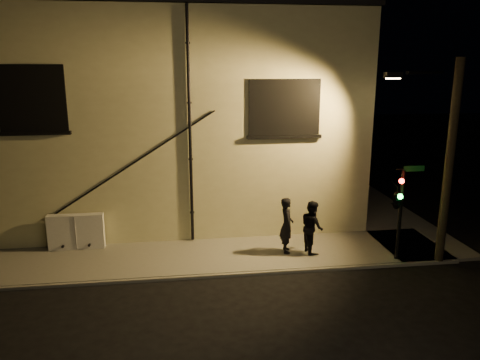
{
  "coord_description": "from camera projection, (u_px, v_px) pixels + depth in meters",
  "views": [
    {
      "loc": [
        -2.29,
        -13.53,
        6.52
      ],
      "look_at": [
        -0.18,
        1.8,
        2.66
      ],
      "focal_mm": 35.0,
      "sensor_mm": 36.0,
      "label": 1
    }
  ],
  "objects": [
    {
      "name": "traffic_signal",
      "position": [
        397.0,
        199.0,
        15.15
      ],
      "size": [
        1.31,
        1.88,
        3.2
      ],
      "color": "black",
      "rests_on": "sidewalk"
    },
    {
      "name": "ground",
      "position": [
        253.0,
        274.0,
        14.89
      ],
      "size": [
        90.0,
        90.0,
        0.0
      ],
      "primitive_type": "plane",
      "color": "black"
    },
    {
      "name": "sidewalk",
      "position": [
        265.0,
        225.0,
        19.25
      ],
      "size": [
        21.0,
        16.0,
        0.12
      ],
      "color": "slate",
      "rests_on": "ground"
    },
    {
      "name": "pedestrian_a",
      "position": [
        287.0,
        225.0,
        16.16
      ],
      "size": [
        0.52,
        0.75,
        1.95
      ],
      "primitive_type": "imported",
      "rotation": [
        0.0,
        0.0,
        1.49
      ],
      "color": "black",
      "rests_on": "sidewalk"
    },
    {
      "name": "utility_cabinet",
      "position": [
        76.0,
        232.0,
        16.52
      ],
      "size": [
        1.92,
        0.32,
        1.26
      ],
      "primitive_type": "cube",
      "color": "silver",
      "rests_on": "sidewalk"
    },
    {
      "name": "streetlamp_pole",
      "position": [
        445.0,
        157.0,
        14.94
      ],
      "size": [
        2.02,
        1.38,
        6.72
      ],
      "color": "black",
      "rests_on": "ground"
    },
    {
      "name": "pedestrian_b",
      "position": [
        312.0,
        227.0,
        16.15
      ],
      "size": [
        0.79,
        0.97,
        1.85
      ],
      "primitive_type": "imported",
      "rotation": [
        0.0,
        0.0,
        1.68
      ],
      "color": "black",
      "rests_on": "sidewalk"
    },
    {
      "name": "building",
      "position": [
        160.0,
        110.0,
        22.07
      ],
      "size": [
        16.2,
        12.23,
        8.8
      ],
      "color": "beige",
      "rests_on": "ground"
    }
  ]
}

